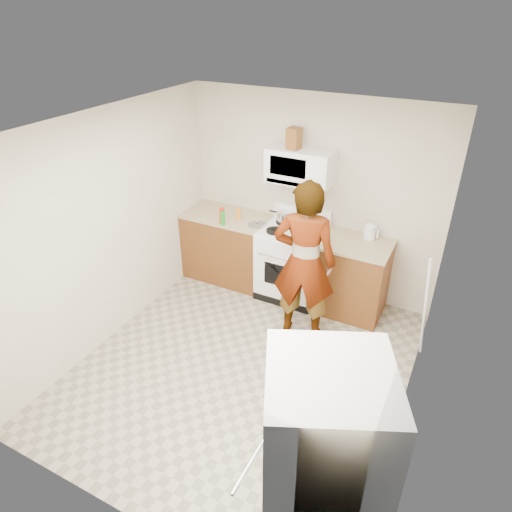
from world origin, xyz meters
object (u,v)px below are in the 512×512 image
Objects in this scene: person at (304,263)px; fridge at (321,476)px; gas_range at (292,261)px; saucepan at (285,217)px; microwave at (300,166)px; kettle at (370,232)px.

person is 2.43m from fridge.
fridge reaches higher than gas_range.
person is at bearing -58.58° from gas_range.
saucepan is (-0.59, 0.82, 0.08)m from person.
microwave is at bearing 90.00° from gas_range.
fridge reaches higher than saucepan.
gas_range is 0.66× the size of fridge.
microwave is 0.71m from saucepan.
microwave is 4.65× the size of kettle.
saucepan is at bearing -65.46° from person.
gas_range is at bearing 91.96° from fridge.
person is 0.99m from kettle.
gas_range is 0.57m from saucepan.
saucepan is at bearing 93.55° from fridge.
kettle is at bearing 2.21° from saucepan.
kettle is at bearing 4.17° from microwave.
fridge reaches higher than kettle.
microwave reaches higher than fridge.
kettle is at bearing 12.28° from gas_range.
gas_range is at bearing -69.68° from person.
kettle is at bearing -129.76° from person.
microwave reaches higher than person.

